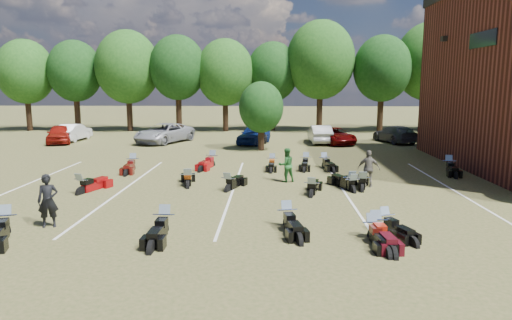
{
  "coord_description": "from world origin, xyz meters",
  "views": [
    {
      "loc": [
        -1.3,
        -17.28,
        4.79
      ],
      "look_at": [
        -1.99,
        4.0,
        1.2
      ],
      "focal_mm": 32.0,
      "sensor_mm": 36.0,
      "label": 1
    }
  ],
  "objects_px": {
    "motorcycle_3": "(287,227)",
    "motorcycle_14": "(133,170)",
    "person_black": "(48,201)",
    "car_0": "(60,134)",
    "person_grey": "(369,169)",
    "motorcycle_7": "(82,194)",
    "car_4": "(254,135)",
    "person_green": "(286,165)"
  },
  "relations": [
    {
      "from": "car_0",
      "to": "motorcycle_7",
      "type": "height_order",
      "value": "car_0"
    },
    {
      "from": "car_0",
      "to": "motorcycle_14",
      "type": "distance_m",
      "value": 14.65
    },
    {
      "from": "person_black",
      "to": "motorcycle_7",
      "type": "bearing_deg",
      "value": 82.72
    },
    {
      "from": "person_green",
      "to": "motorcycle_14",
      "type": "height_order",
      "value": "person_green"
    },
    {
      "from": "person_grey",
      "to": "motorcycle_14",
      "type": "xyz_separation_m",
      "value": [
        -12.29,
        3.88,
        -0.87
      ]
    },
    {
      "from": "motorcycle_3",
      "to": "motorcycle_7",
      "type": "height_order",
      "value": "motorcycle_7"
    },
    {
      "from": "motorcycle_3",
      "to": "motorcycle_14",
      "type": "bearing_deg",
      "value": 118.02
    },
    {
      "from": "person_green",
      "to": "motorcycle_14",
      "type": "xyz_separation_m",
      "value": [
        -8.49,
        2.88,
        -0.84
      ]
    },
    {
      "from": "car_0",
      "to": "motorcycle_14",
      "type": "height_order",
      "value": "car_0"
    },
    {
      "from": "person_black",
      "to": "person_green",
      "type": "distance_m",
      "value": 11.08
    },
    {
      "from": "motorcycle_3",
      "to": "motorcycle_7",
      "type": "distance_m",
      "value": 9.86
    },
    {
      "from": "car_4",
      "to": "person_black",
      "type": "distance_m",
      "value": 22.48
    },
    {
      "from": "car_4",
      "to": "person_green",
      "type": "distance_m",
      "value": 14.37
    },
    {
      "from": "person_green",
      "to": "motorcycle_7",
      "type": "xyz_separation_m",
      "value": [
        -9.04,
        -2.82,
        -0.84
      ]
    },
    {
      "from": "person_black",
      "to": "motorcycle_3",
      "type": "xyz_separation_m",
      "value": [
        8.01,
        0.22,
        -0.91
      ]
    },
    {
      "from": "car_4",
      "to": "motorcycle_14",
      "type": "distance_m",
      "value": 13.02
    },
    {
      "from": "car_4",
      "to": "person_black",
      "type": "bearing_deg",
      "value": -88.83
    },
    {
      "from": "person_black",
      "to": "motorcycle_3",
      "type": "bearing_deg",
      "value": -15.83
    },
    {
      "from": "person_green",
      "to": "person_grey",
      "type": "relative_size",
      "value": 0.97
    },
    {
      "from": "car_4",
      "to": "motorcycle_3",
      "type": "bearing_deg",
      "value": -67.98
    },
    {
      "from": "car_4",
      "to": "motorcycle_14",
      "type": "bearing_deg",
      "value": -102.42
    },
    {
      "from": "car_4",
      "to": "person_green",
      "type": "xyz_separation_m",
      "value": [
        2.12,
        -14.21,
        0.1
      ]
    },
    {
      "from": "motorcycle_7",
      "to": "car_4",
      "type": "bearing_deg",
      "value": -92.39
    },
    {
      "from": "person_black",
      "to": "person_grey",
      "type": "relative_size",
      "value": 1.04
    },
    {
      "from": "person_green",
      "to": "motorcycle_7",
      "type": "relative_size",
      "value": 0.72
    },
    {
      "from": "person_grey",
      "to": "motorcycle_3",
      "type": "height_order",
      "value": "person_grey"
    },
    {
      "from": "motorcycle_3",
      "to": "person_green",
      "type": "bearing_deg",
      "value": 76.95
    },
    {
      "from": "car_4",
      "to": "person_grey",
      "type": "relative_size",
      "value": 2.51
    },
    {
      "from": "motorcycle_7",
      "to": "motorcycle_3",
      "type": "bearing_deg",
      "value": 173.4
    },
    {
      "from": "person_black",
      "to": "person_green",
      "type": "xyz_separation_m",
      "value": [
        8.22,
        7.42,
        -0.07
      ]
    },
    {
      "from": "person_grey",
      "to": "motorcycle_3",
      "type": "distance_m",
      "value": 7.43
    },
    {
      "from": "person_black",
      "to": "person_grey",
      "type": "distance_m",
      "value": 13.62
    },
    {
      "from": "person_green",
      "to": "motorcycle_7",
      "type": "height_order",
      "value": "person_green"
    },
    {
      "from": "car_0",
      "to": "person_grey",
      "type": "bearing_deg",
      "value": -53.47
    },
    {
      "from": "motorcycle_3",
      "to": "motorcycle_14",
      "type": "distance_m",
      "value": 13.04
    },
    {
      "from": "person_grey",
      "to": "motorcycle_7",
      "type": "bearing_deg",
      "value": 23.35
    },
    {
      "from": "car_0",
      "to": "person_black",
      "type": "bearing_deg",
      "value": -84.44
    },
    {
      "from": "car_0",
      "to": "person_green",
      "type": "distance_m",
      "value": 22.76
    },
    {
      "from": "car_0",
      "to": "car_4",
      "type": "relative_size",
      "value": 1.01
    },
    {
      "from": "person_black",
      "to": "motorcycle_14",
      "type": "height_order",
      "value": "person_black"
    },
    {
      "from": "person_grey",
      "to": "motorcycle_14",
      "type": "bearing_deg",
      "value": -2.25
    },
    {
      "from": "person_green",
      "to": "car_4",
      "type": "bearing_deg",
      "value": -103.51
    }
  ]
}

